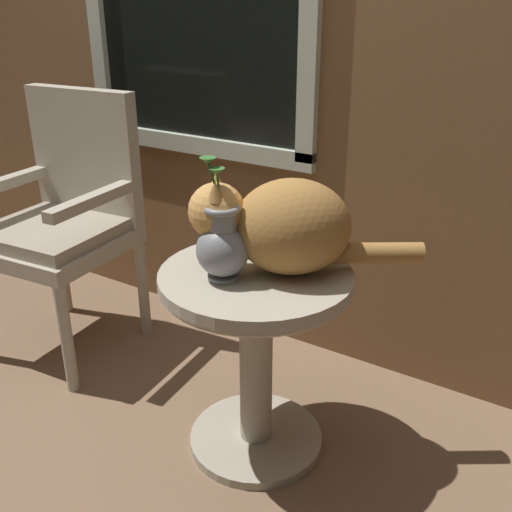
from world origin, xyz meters
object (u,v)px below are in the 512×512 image
object	(u,v)px
wicker_side_table	(256,329)
pewter_vase_with_ivy	(222,244)
wicker_chair	(66,212)
cat	(284,225)

from	to	relation	value
wicker_side_table	pewter_vase_with_ivy	bearing A→B (deg)	-124.40
wicker_chair	cat	bearing A→B (deg)	-5.55
wicker_side_table	wicker_chair	xyz separation A→B (m)	(-0.96, 0.15, 0.14)
wicker_chair	cat	distance (m)	1.04
wicker_chair	pewter_vase_with_ivy	bearing A→B (deg)	-14.26
wicker_side_table	pewter_vase_with_ivy	size ratio (longest dim) A/B	1.82
wicker_chair	pewter_vase_with_ivy	world-z (taller)	wicker_chair
cat	pewter_vase_with_ivy	xyz separation A→B (m)	(-0.12, -0.13, -0.04)
wicker_chair	pewter_vase_with_ivy	xyz separation A→B (m)	(0.91, -0.23, 0.15)
pewter_vase_with_ivy	wicker_chair	bearing A→B (deg)	165.74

